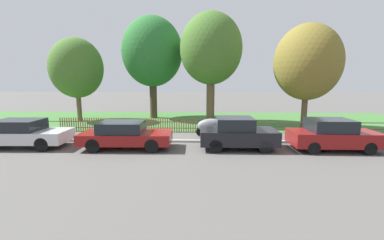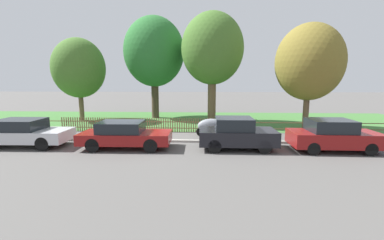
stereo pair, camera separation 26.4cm
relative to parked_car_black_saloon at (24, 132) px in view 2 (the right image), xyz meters
The scene contains 13 objects.
ground_plane 5.93m from the parked_car_black_saloon, 11.72° to the left, with size 120.00×120.00×0.00m, color #565451.
kerb_stone 5.94m from the parked_car_black_saloon, 12.67° to the left, with size 42.57×0.20×0.12m, color #B2ADA3.
grass_strip 10.90m from the parked_car_black_saloon, 58.02° to the left, with size 42.57×10.36×0.01m, color #3D7033.
park_fence 7.05m from the parked_car_black_saloon, 35.15° to the left, with size 42.57×0.05×0.93m.
parked_car_black_saloon is the anchor object (origin of this frame).
parked_car_navy_estate 5.31m from the parked_car_black_saloon, ahead, with size 4.51×1.91×1.35m.
parked_car_red_compact 10.89m from the parked_car_black_saloon, ahead, with size 3.78×1.87×1.57m.
parked_car_white_van 15.50m from the parked_car_black_saloon, ahead, with size 4.09×1.84×1.53m.
covered_motorcycle 10.17m from the parked_car_black_saloon, 16.63° to the left, with size 1.80×0.81×1.07m.
tree_nearest_kerb 9.37m from the parked_car_black_saloon, 97.30° to the left, with size 4.25×4.25×6.81m.
tree_behind_motorcycle 12.56m from the parked_car_black_saloon, 65.09° to the left, with size 5.27×5.27×8.88m.
tree_mid_park 13.72m from the parked_car_black_saloon, 39.36° to the left, with size 4.84×4.84×8.60m.
tree_far_left 17.78m from the parked_car_black_saloon, 19.16° to the left, with size 4.51×4.51×7.20m.
Camera 2 is at (3.54, -13.70, 3.40)m, focal length 24.00 mm.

